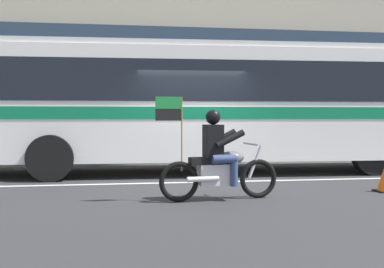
{
  "coord_description": "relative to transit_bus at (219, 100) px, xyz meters",
  "views": [
    {
      "loc": [
        -1.66,
        -10.8,
        1.44
      ],
      "look_at": [
        -0.18,
        -1.18,
        1.08
      ],
      "focal_mm": 44.3,
      "sensor_mm": 36.0,
      "label": 1
    }
  ],
  "objects": [
    {
      "name": "ground_plane",
      "position": [
        -0.9,
        -1.19,
        -1.88
      ],
      "size": [
        60.0,
        60.0,
        0.0
      ],
      "primitive_type": "plane",
      "color": "#2B2B2D"
    },
    {
      "name": "sidewalk_curb",
      "position": [
        -0.9,
        3.91,
        -1.81
      ],
      "size": [
        28.0,
        3.8,
        0.15
      ],
      "primitive_type": "cube",
      "color": "#A39E93",
      "rests_on": "ground_plane"
    },
    {
      "name": "lane_center_stripe",
      "position": [
        -0.9,
        -1.79,
        -1.88
      ],
      "size": [
        26.6,
        0.14,
        0.01
      ],
      "primitive_type": "cube",
      "color": "silver",
      "rests_on": "ground_plane"
    },
    {
      "name": "office_building_facade",
      "position": [
        -0.9,
        6.19,
        4.0
      ],
      "size": [
        28.0,
        0.89,
        11.75
      ],
      "color": "gray",
      "rests_on": "ground_plane"
    },
    {
      "name": "transit_bus",
      "position": [
        0.0,
        0.0,
        0.0
      ],
      "size": [
        13.25,
        2.99,
        3.22
      ],
      "color": "white",
      "rests_on": "ground_plane"
    },
    {
      "name": "motorcycle_with_rider",
      "position": [
        -0.87,
        -4.02,
        -1.22
      ],
      "size": [
        2.18,
        0.67,
        1.78
      ],
      "color": "black",
      "rests_on": "ground_plane"
    },
    {
      "name": "fire_hydrant",
      "position": [
        -0.61,
        2.75,
        -1.37
      ],
      "size": [
        0.22,
        0.3,
        0.75
      ],
      "color": "#4C8C3F",
      "rests_on": "sidewalk_curb"
    }
  ]
}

